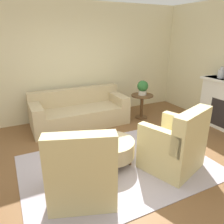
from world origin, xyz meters
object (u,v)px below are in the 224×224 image
couch (80,112)px  ottoman_table (111,148)px  armchair_right (175,146)px  vase_mantel_near (221,74)px  side_table (142,102)px  potted_plant_on_side_table (143,87)px  armchair_left (82,172)px

couch → ottoman_table: 1.79m
armchair_right → vase_mantel_near: bearing=25.2°
side_table → vase_mantel_near: vase_mantel_near is taller
couch → armchair_right: size_ratio=2.13×
armchair_right → potted_plant_on_side_table: size_ratio=2.87×
side_table → couch: bearing=169.5°
side_table → vase_mantel_near: size_ratio=2.41×
couch → ottoman_table: (-0.05, -1.79, -0.04)m
armchair_right → ottoman_table: armchair_right is taller
armchair_right → side_table: (0.79, 2.12, 0.02)m
couch → armchair_left: bearing=-107.5°
vase_mantel_near → armchair_left: bearing=-164.8°
vase_mantel_near → ottoman_table: bearing=-172.8°
potted_plant_on_side_table → side_table: bearing=-153.4°
armchair_left → vase_mantel_near: size_ratio=4.08×
armchair_left → ottoman_table: (0.71, 0.62, -0.14)m
couch → armchair_left: 2.53m
armchair_left → vase_mantel_near: (3.64, 0.99, 0.82)m
armchair_left → vase_mantel_near: vase_mantel_near is taller
side_table → vase_mantel_near: 1.91m
side_table → armchair_left: bearing=-137.6°
armchair_left → potted_plant_on_side_table: 3.18m
vase_mantel_near → potted_plant_on_side_table: 1.78m
armchair_left → side_table: bearing=42.4°
armchair_right → ottoman_table: bearing=143.2°
ottoman_table → side_table: (1.62, 1.50, 0.16)m
armchair_left → potted_plant_on_side_table: armchair_left is taller
couch → armchair_right: armchair_right is taller
couch → vase_mantel_near: 3.34m
armchair_left → armchair_right: 1.54m
armchair_right → side_table: 2.27m
armchair_left → armchair_right: bearing=-0.0°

